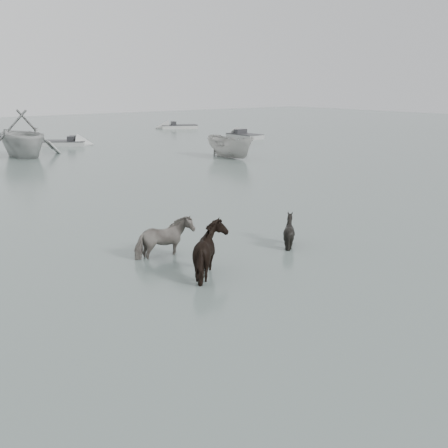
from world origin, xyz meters
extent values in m
plane|color=#56665F|center=(0.00, 0.00, 0.00)|extent=(140.00, 140.00, 0.00)
imported|color=black|center=(-2.77, 1.64, 0.71)|extent=(1.75, 0.92, 1.43)
imported|color=black|center=(-2.57, -0.44, 0.80)|extent=(1.77, 1.91, 1.59)
imported|color=black|center=(0.92, 0.33, 0.59)|extent=(1.11, 1.00, 1.19)
imported|color=#A7AAA7|center=(1.53, 26.11, 1.63)|extent=(5.36, 6.20, 3.25)
imported|color=#AAAAA6|center=(12.09, 17.19, 0.83)|extent=(1.66, 4.32, 1.66)
camera|label=1|loc=(-10.89, -11.57, 4.92)|focal=45.00mm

